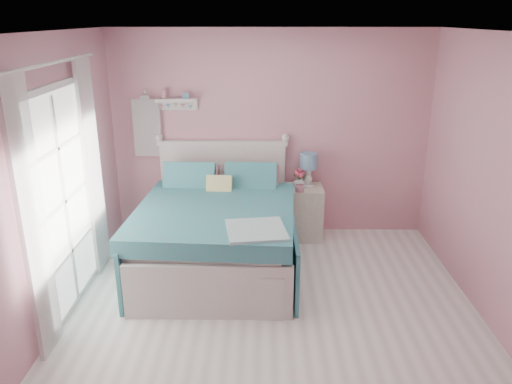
{
  "coord_description": "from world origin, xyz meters",
  "views": [
    {
      "loc": [
        -0.12,
        -3.95,
        2.72
      ],
      "look_at": [
        -0.17,
        1.2,
        0.9
      ],
      "focal_mm": 35.0,
      "sensor_mm": 36.0,
      "label": 1
    }
  ],
  "objects_px": {
    "vase": "(299,182)",
    "table_lamp": "(309,164)",
    "teacup": "(300,188)",
    "bed": "(217,233)",
    "nightstand": "(303,212)"
  },
  "relations": [
    {
      "from": "bed",
      "to": "vase",
      "type": "xyz_separation_m",
      "value": [
        0.97,
        0.82,
        0.34
      ]
    },
    {
      "from": "nightstand",
      "to": "vase",
      "type": "relative_size",
      "value": 4.52
    },
    {
      "from": "bed",
      "to": "vase",
      "type": "height_order",
      "value": "bed"
    },
    {
      "from": "bed",
      "to": "teacup",
      "type": "xyz_separation_m",
      "value": [
        0.97,
        0.66,
        0.31
      ]
    },
    {
      "from": "teacup",
      "to": "table_lamp",
      "type": "bearing_deg",
      "value": 59.88
    },
    {
      "from": "table_lamp",
      "to": "bed",
      "type": "bearing_deg",
      "value": -141.55
    },
    {
      "from": "table_lamp",
      "to": "teacup",
      "type": "distance_m",
      "value": 0.35
    },
    {
      "from": "vase",
      "to": "teacup",
      "type": "relative_size",
      "value": 1.34
    },
    {
      "from": "vase",
      "to": "teacup",
      "type": "xyz_separation_m",
      "value": [
        -0.01,
        -0.16,
        -0.03
      ]
    },
    {
      "from": "bed",
      "to": "teacup",
      "type": "height_order",
      "value": "bed"
    },
    {
      "from": "bed",
      "to": "vase",
      "type": "bearing_deg",
      "value": 43.8
    },
    {
      "from": "nightstand",
      "to": "teacup",
      "type": "xyz_separation_m",
      "value": [
        -0.07,
        -0.16,
        0.38
      ]
    },
    {
      "from": "teacup",
      "to": "vase",
      "type": "bearing_deg",
      "value": 88.2
    },
    {
      "from": "teacup",
      "to": "bed",
      "type": "bearing_deg",
      "value": -145.83
    },
    {
      "from": "vase",
      "to": "table_lamp",
      "type": "bearing_deg",
      "value": 20.4
    }
  ]
}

